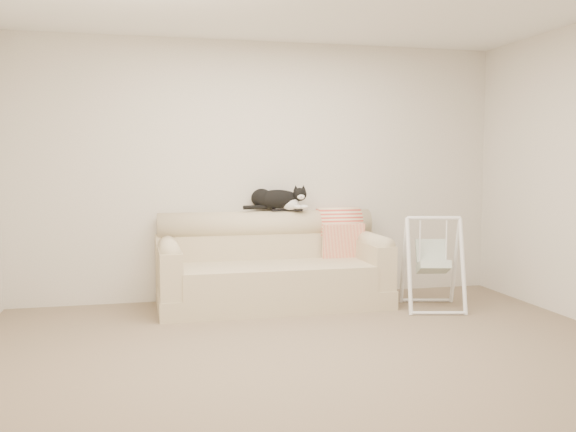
% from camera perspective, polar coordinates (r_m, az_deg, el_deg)
% --- Properties ---
extents(ground_plane, '(5.00, 5.00, 0.00)m').
position_cam_1_polar(ground_plane, '(4.82, 2.45, -12.00)').
color(ground_plane, '#6F624D').
rests_on(ground_plane, ground).
extents(room_shell, '(5.04, 4.04, 2.60)m').
position_cam_1_polar(room_shell, '(4.61, 2.53, 6.45)').
color(room_shell, beige).
rests_on(room_shell, ground).
extents(sofa, '(2.20, 0.93, 0.90)m').
position_cam_1_polar(sofa, '(6.27, -1.46, -4.73)').
color(sofa, beige).
rests_on(sofa, ground).
extents(remote_a, '(0.19, 0.08, 0.03)m').
position_cam_1_polar(remote_a, '(6.47, -0.72, 0.56)').
color(remote_a, black).
rests_on(remote_a, sofa).
extents(remote_b, '(0.17, 0.12, 0.02)m').
position_cam_1_polar(remote_b, '(6.48, 0.58, 0.55)').
color(remote_b, black).
rests_on(remote_b, sofa).
extents(tuxedo_cat, '(0.66, 0.32, 0.26)m').
position_cam_1_polar(tuxedo_cat, '(6.47, -0.97, 1.52)').
color(tuxedo_cat, black).
rests_on(tuxedo_cat, sofa).
extents(throw_blanket, '(0.43, 0.38, 0.58)m').
position_cam_1_polar(throw_blanket, '(6.64, 4.56, -0.94)').
color(throw_blanket, '#DB3F31').
rests_on(throw_blanket, sofa).
extents(baby_swing, '(0.66, 0.68, 0.89)m').
position_cam_1_polar(baby_swing, '(6.25, 12.73, -4.04)').
color(baby_swing, white).
rests_on(baby_swing, ground).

